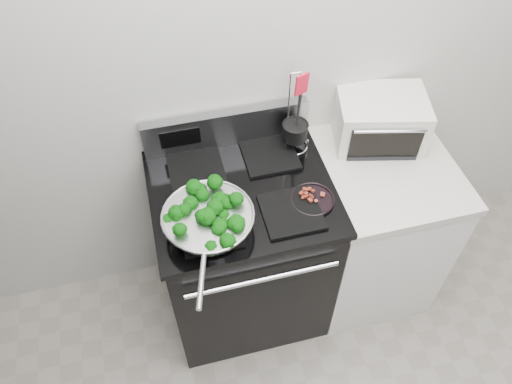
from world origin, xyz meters
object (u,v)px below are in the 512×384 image
object	(u,v)px
gas_range	(244,249)
bacon_plate	(313,198)
skillet	(208,220)
utensil_holder	(295,135)
toaster_oven	(380,119)

from	to	relation	value
gas_range	bacon_plate	bearing A→B (deg)	-25.95
skillet	utensil_holder	size ratio (longest dim) A/B	1.40
skillet	utensil_holder	distance (m)	0.60
gas_range	bacon_plate	distance (m)	0.57
toaster_oven	skillet	bearing A→B (deg)	-144.66
gas_range	bacon_plate	xyz separation A→B (m)	(0.27, -0.13, 0.48)
gas_range	skillet	size ratio (longest dim) A/B	1.96
utensil_holder	toaster_oven	size ratio (longest dim) A/B	0.90
gas_range	skillet	world-z (taller)	gas_range
gas_range	skillet	bearing A→B (deg)	-135.55
gas_range	utensil_holder	size ratio (longest dim) A/B	2.74
bacon_plate	utensil_holder	xyz separation A→B (m)	(0.02, 0.33, 0.06)
skillet	toaster_oven	size ratio (longest dim) A/B	1.26
utensil_holder	toaster_oven	bearing A→B (deg)	-20.49
skillet	bacon_plate	size ratio (longest dim) A/B	3.11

